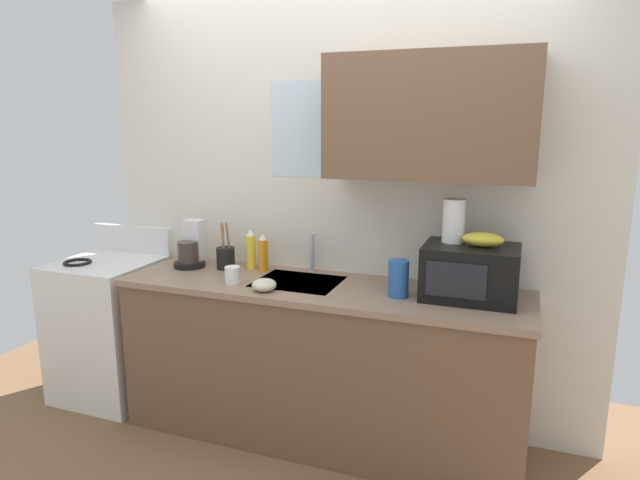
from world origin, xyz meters
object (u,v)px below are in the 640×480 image
object	(u,v)px
coffee_maker	(192,249)
mug_white	(233,275)
stove_range	(110,327)
paper_towel_roll	(454,221)
dish_soap_bottle_orange	(263,254)
small_bowl	(264,285)
banana_bunch	(483,240)
microwave	(470,272)
utensil_crock	(226,257)
dish_soap_bottle_yellow	(251,250)
cereal_canister	(398,279)

from	to	relation	value
coffee_maker	mug_white	distance (m)	0.49
stove_range	paper_towel_roll	xyz separation A→B (m)	(2.14, 0.10, 0.82)
dish_soap_bottle_orange	small_bowl	xyz separation A→B (m)	(0.18, -0.36, -0.07)
banana_bunch	paper_towel_roll	xyz separation A→B (m)	(-0.15, 0.05, 0.08)
microwave	utensil_crock	distance (m)	1.43
small_bowl	microwave	bearing A→B (deg)	13.72
microwave	dish_soap_bottle_yellow	distance (m)	1.30
banana_bunch	utensil_crock	world-z (taller)	banana_bunch
microwave	coffee_maker	bearing A→B (deg)	177.93
cereal_canister	banana_bunch	bearing A→B (deg)	14.38
stove_range	microwave	world-z (taller)	microwave
dish_soap_bottle_orange	coffee_maker	bearing A→B (deg)	-174.09
dish_soap_bottle_yellow	mug_white	world-z (taller)	dish_soap_bottle_yellow
banana_bunch	mug_white	xyz separation A→B (m)	(-1.29, -0.19, -0.26)
stove_range	dish_soap_bottle_orange	xyz separation A→B (m)	(1.04, 0.15, 0.55)
dish_soap_bottle_orange	stove_range	bearing A→B (deg)	-171.67
small_bowl	utensil_crock	bearing A→B (deg)	142.22
banana_bunch	dish_soap_bottle_yellow	world-z (taller)	banana_bunch
dish_soap_bottle_yellow	paper_towel_roll	bearing A→B (deg)	-3.70
microwave	dish_soap_bottle_orange	distance (m)	1.20
microwave	cereal_canister	size ratio (longest dim) A/B	2.44
microwave	paper_towel_roll	world-z (taller)	paper_towel_roll
paper_towel_roll	dish_soap_bottle_orange	size ratio (longest dim) A/B	0.99
microwave	dish_soap_bottle_yellow	world-z (taller)	microwave
microwave	dish_soap_bottle_yellow	bearing A→B (deg)	174.31
dish_soap_bottle_orange	mug_white	distance (m)	0.30
stove_range	dish_soap_bottle_orange	size ratio (longest dim) A/B	4.84
stove_range	paper_towel_roll	size ratio (longest dim) A/B	4.91
dish_soap_bottle_orange	small_bowl	distance (m)	0.41
small_bowl	stove_range	bearing A→B (deg)	170.55
dish_soap_bottle_yellow	utensil_crock	distance (m)	0.16
microwave	small_bowl	bearing A→B (deg)	-166.28
paper_towel_roll	dish_soap_bottle_yellow	world-z (taller)	paper_towel_roll
mug_white	small_bowl	bearing A→B (deg)	-15.26
stove_range	banana_bunch	distance (m)	2.41
mug_white	small_bowl	distance (m)	0.23
coffee_maker	dish_soap_bottle_yellow	distance (m)	0.38
small_bowl	coffee_maker	bearing A→B (deg)	154.37
cereal_canister	mug_white	bearing A→B (deg)	-174.28
dish_soap_bottle_yellow	utensil_crock	bearing A→B (deg)	-158.02
paper_towel_roll	mug_white	distance (m)	1.21
banana_bunch	cereal_canister	bearing A→B (deg)	-165.62
banana_bunch	stove_range	bearing A→B (deg)	-178.84
banana_bunch	cereal_canister	distance (m)	0.45
cereal_canister	mug_white	world-z (taller)	cereal_canister
cereal_canister	mug_white	size ratio (longest dim) A/B	1.98
utensil_crock	paper_towel_roll	bearing A→B (deg)	-0.85
coffee_maker	utensil_crock	distance (m)	0.23
paper_towel_roll	dish_soap_bottle_yellow	distance (m)	1.22
dish_soap_bottle_yellow	cereal_canister	world-z (taller)	dish_soap_bottle_yellow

